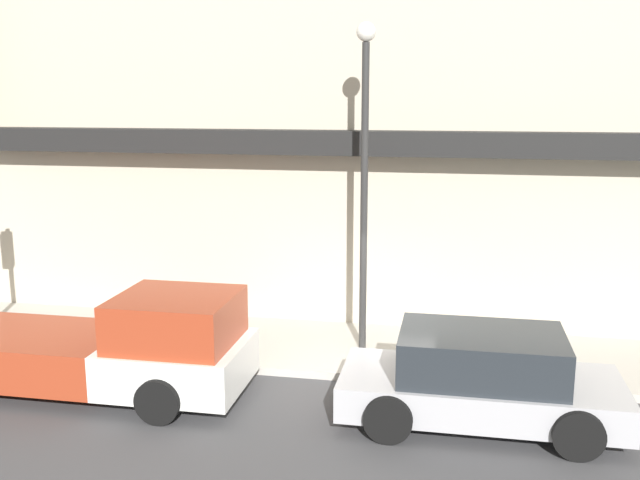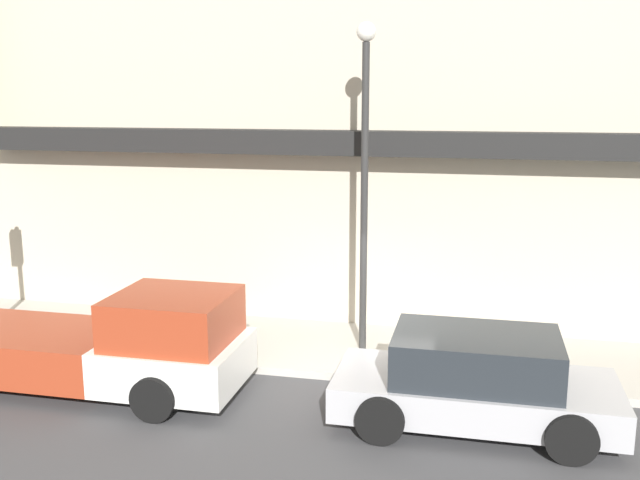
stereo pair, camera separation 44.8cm
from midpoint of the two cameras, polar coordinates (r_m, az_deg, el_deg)
The scene contains 7 objects.
ground_plane at distance 13.07m, azimuth 2.41°, elevation -11.35°, with size 80.00×80.00×0.00m, color #424244.
sidewalk at distance 14.40m, azimuth 3.29°, elevation -8.83°, with size 36.00×2.94×0.15m.
building at distance 16.44m, azimuth 4.81°, elevation 10.18°, with size 19.80×3.80×10.08m.
pickup_truck at distance 13.00m, azimuth -17.71°, elevation -8.26°, with size 5.75×2.19×1.81m.
parked_car at distance 11.55m, azimuth 11.60°, elevation -10.84°, with size 4.34×2.08×1.48m.
fire_hydrant at distance 13.17m, azimuth 6.17°, elevation -8.99°, with size 0.19×0.19×0.66m.
street_lamp at distance 13.49m, azimuth 2.64°, elevation 6.87°, with size 0.36×0.36×6.24m.
Camera 1 is at (1.52, -11.97, 5.07)m, focal length 40.00 mm.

